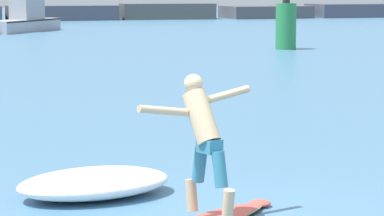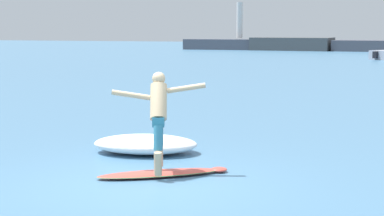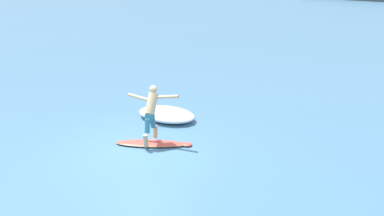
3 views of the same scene
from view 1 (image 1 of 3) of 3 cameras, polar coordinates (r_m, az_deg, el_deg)
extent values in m
cube|color=#4A4C5B|center=(72.09, -8.15, 5.93)|extent=(8.53, 3.43, 1.15)
cube|color=#4E5150|center=(73.78, -1.57, 6.09)|extent=(7.64, 3.62, 1.26)
cube|color=#4D4E56|center=(76.38, 4.65, 6.03)|extent=(7.19, 4.51, 1.01)
cube|color=#4A4D5D|center=(79.81, 10.40, 6.05)|extent=(8.36, 4.19, 1.14)
ellipsoid|color=#DB5143|center=(11.47, 4.28, -5.97)|extent=(0.39, 0.39, 0.08)
cylinder|color=tan|center=(10.83, -0.02, -5.49)|extent=(0.18, 0.21, 0.39)
cylinder|color=teal|center=(10.62, 0.48, -3.55)|extent=(0.22, 0.26, 0.43)
cylinder|color=tan|center=(10.31, 2.28, -6.17)|extent=(0.18, 0.21, 0.39)
cylinder|color=teal|center=(10.34, 1.75, -3.87)|extent=(0.22, 0.26, 0.43)
cube|color=teal|center=(10.43, 1.11, -2.39)|extent=(0.28, 0.31, 0.16)
cylinder|color=tan|center=(10.50, 0.60, -0.60)|extent=(0.46, 0.61, 0.68)
sphere|color=tan|center=(10.57, 0.09, 1.55)|extent=(0.22, 0.22, 0.22)
cylinder|color=tan|center=(10.29, -1.82, -0.17)|extent=(0.65, 0.32, 0.20)
cylinder|color=tan|center=(10.85, 2.20, 0.84)|extent=(0.65, 0.32, 0.20)
cube|color=#A8ACBA|center=(54.85, -10.53, 5.11)|extent=(5.01, 6.16, 0.72)
cone|color=#A8ACBA|center=(58.07, -8.73, 5.29)|extent=(1.24, 1.34, 0.72)
cube|color=black|center=(54.84, -10.54, 5.43)|extent=(5.01, 6.13, 0.08)
cube|color=#9C9FA6|center=(55.23, -10.31, 6.23)|extent=(2.26, 2.52, 1.40)
cube|color=#232D38|center=(56.22, -9.74, 6.44)|extent=(0.78, 0.57, 0.70)
cylinder|color=#288447|center=(39.35, 5.91, 5.12)|extent=(0.88, 0.88, 1.97)
ellipsoid|color=white|center=(12.03, -6.16, -4.71)|extent=(2.30, 1.70, 0.36)
camera|label=2|loc=(7.20, 72.87, -0.04)|focal=60.00mm
camera|label=3|loc=(10.94, 59.51, 15.01)|focal=35.00mm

